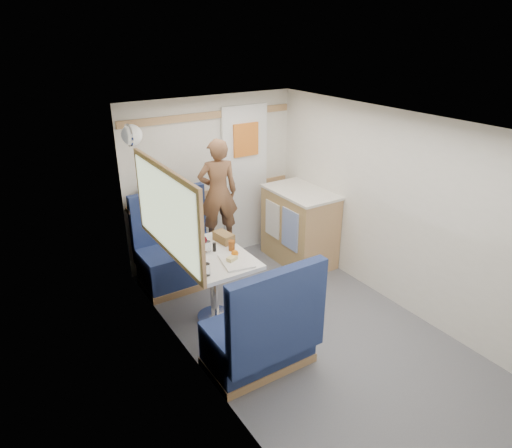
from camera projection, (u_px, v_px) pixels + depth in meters
floor at (329, 349)px, 4.16m from camera, size 4.50×4.50×0.00m
ceiling at (347, 131)px, 3.36m from camera, size 4.50×4.50×0.00m
wall_back at (212, 180)px, 5.51m from camera, size 2.20×0.02×2.00m
wall_left at (220, 290)px, 3.22m from camera, size 0.02×4.50×2.00m
wall_right at (425, 223)px, 4.31m from camera, size 0.02×4.50×2.00m
oak_trim_low at (213, 192)px, 5.55m from camera, size 2.15×0.02×0.08m
oak_trim_high at (210, 115)px, 5.18m from camera, size 2.15×0.02×0.08m
side_window at (166, 212)px, 3.91m from camera, size 0.04×1.30×0.72m
rear_door at (245, 177)px, 5.71m from camera, size 0.62×0.12×1.86m
dinette_table at (213, 269)px, 4.39m from camera, size 0.62×0.92×0.72m
bench_far at (179, 258)px, 5.17m from camera, size 0.90×0.59×1.05m
bench_near at (262, 339)px, 3.83m from camera, size 0.90×0.59×1.05m
ledge at (166, 203)px, 5.13m from camera, size 0.90×0.14×0.04m
dome_light at (132, 135)px, 4.38m from camera, size 0.20×0.20×0.20m
galley_counter at (299, 226)px, 5.58m from camera, size 0.57×0.92×0.92m
person at (218, 193)px, 4.96m from camera, size 0.50×0.39×1.19m
duffel_bag at (164, 193)px, 5.07m from camera, size 0.46×0.25×0.21m
tray at (236, 261)px, 4.19m from camera, size 0.33×0.39×0.02m
orange_fruit at (235, 254)px, 4.23m from camera, size 0.07×0.07×0.07m
cheese_block at (232, 258)px, 4.18m from camera, size 0.11×0.09×0.03m
wine_glass at (203, 241)px, 4.32m from camera, size 0.08×0.08×0.17m
tumbler_left at (206, 269)px, 3.95m from camera, size 0.07×0.07×0.11m
tumbler_mid at (187, 243)px, 4.41m from camera, size 0.07×0.07×0.12m
tumbler_right at (207, 247)px, 4.36m from camera, size 0.07×0.07×0.11m
beer_glass at (232, 246)px, 4.39m from camera, size 0.06×0.06×0.10m
pepper_grinder at (214, 247)px, 4.37m from camera, size 0.03×0.03×0.09m
salt_grinder at (197, 248)px, 4.36m from camera, size 0.04×0.04×0.09m
bread_loaf at (224, 237)px, 4.57m from camera, size 0.15×0.24×0.09m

